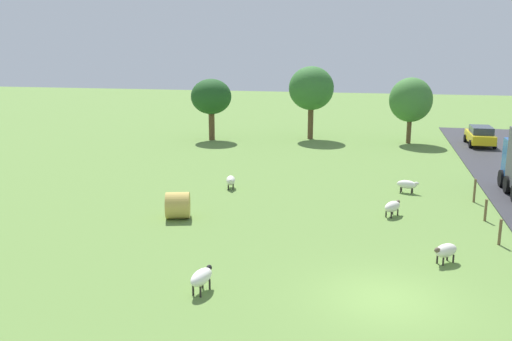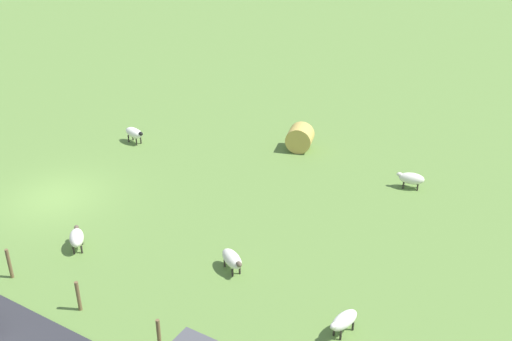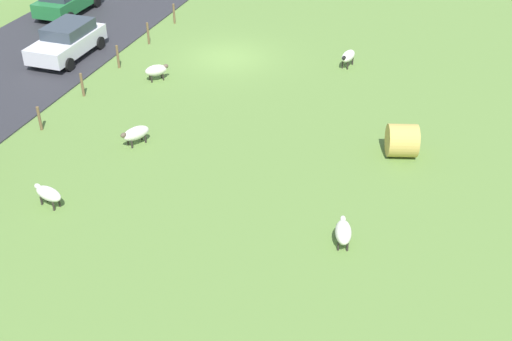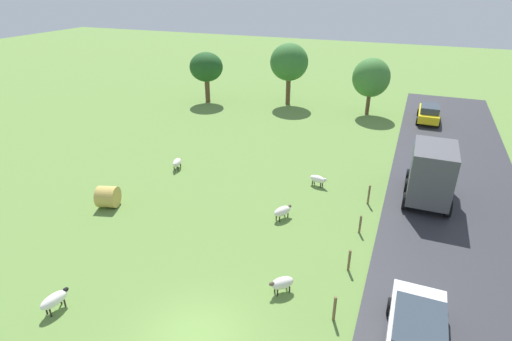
% 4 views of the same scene
% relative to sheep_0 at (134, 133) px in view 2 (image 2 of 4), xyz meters
% --- Properties ---
extents(ground_plane, '(160.00, 160.00, 0.00)m').
position_rel_sheep_0_xyz_m(ground_plane, '(5.95, 0.80, -0.54)').
color(ground_plane, olive).
extents(sheep_0, '(0.70, 1.30, 0.80)m').
position_rel_sheep_0_xyz_m(sheep_0, '(0.00, 0.00, 0.00)').
color(sheep_0, white).
rests_on(sheep_0, ground_plane).
extents(sheep_1, '(1.09, 1.08, 0.76)m').
position_rel_sheep_0_xyz_m(sheep_1, '(8.17, 4.38, -0.04)').
color(sheep_1, silver).
rests_on(sheep_1, ground_plane).
extents(sheep_2, '(0.75, 1.24, 0.73)m').
position_rel_sheep_0_xyz_m(sheep_2, '(-2.61, 13.38, -0.07)').
color(sheep_2, silver).
rests_on(sheep_2, ground_plane).
extents(sheep_3, '(1.24, 0.72, 0.72)m').
position_rel_sheep_0_xyz_m(sheep_3, '(7.22, 14.53, -0.06)').
color(sheep_3, white).
rests_on(sheep_3, ground_plane).
extents(sheep_4, '(1.01, 1.24, 0.74)m').
position_rel_sheep_0_xyz_m(sheep_4, '(6.33, 9.96, -0.06)').
color(sheep_4, silver).
rests_on(sheep_4, ground_plane).
extents(hay_bale_0, '(1.42, 1.52, 1.26)m').
position_rel_sheep_0_xyz_m(hay_bale_0, '(-3.60, 7.46, 0.08)').
color(hay_bale_0, tan).
rests_on(hay_bale_0, ground_plane).
extents(fence_post_2, '(0.12, 0.12, 1.15)m').
position_rel_sheep_0_xyz_m(fence_post_2, '(10.56, 3.68, 0.03)').
color(fence_post_2, brown).
rests_on(fence_post_2, ground_plane).
extents(fence_post_3, '(0.12, 0.12, 1.10)m').
position_rel_sheep_0_xyz_m(fence_post_3, '(10.56, 6.92, 0.00)').
color(fence_post_3, brown).
rests_on(fence_post_3, ground_plane).
extents(fence_post_4, '(0.12, 0.12, 1.04)m').
position_rel_sheep_0_xyz_m(fence_post_4, '(10.56, 10.15, -0.02)').
color(fence_post_4, brown).
rests_on(fence_post_4, ground_plane).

